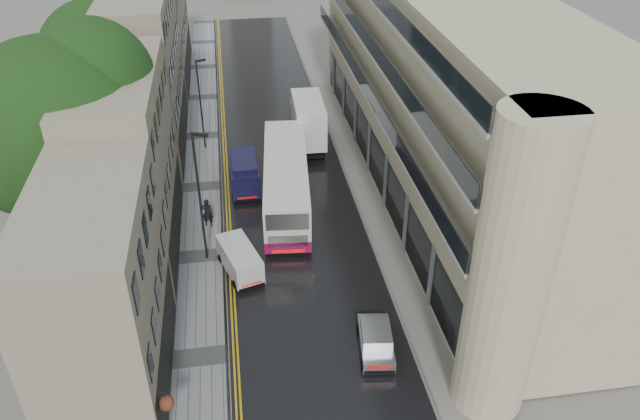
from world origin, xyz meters
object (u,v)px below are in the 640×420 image
object	(u,v)px
lamp_post_near	(200,199)
lamp_post_far	(201,106)
cream_bus	(266,211)
silver_hatchback	(364,359)
white_van	(235,276)
white_lorry	(297,131)
tree_near	(63,156)
navy_van	(233,185)
pedestrian	(207,213)
tree_far	(105,81)

from	to	relation	value
lamp_post_near	lamp_post_far	xyz separation A→B (m)	(-0.13, 14.64, -0.56)
cream_bus	lamp_post_far	world-z (taller)	lamp_post_far
silver_hatchback	white_van	world-z (taller)	white_van
lamp_post_far	white_van	bearing A→B (deg)	-105.46
white_lorry	lamp_post_near	size ratio (longest dim) A/B	0.92
white_van	lamp_post_near	xyz separation A→B (m)	(-1.60, 3.03, 3.34)
tree_near	navy_van	world-z (taller)	tree_near
pedestrian	navy_van	bearing A→B (deg)	-110.03
silver_hatchback	lamp_post_near	xyz separation A→B (m)	(-7.40, 9.94, 3.53)
cream_bus	tree_near	bearing A→B (deg)	-168.66
pedestrian	lamp_post_far	distance (m)	11.49
tree_far	white_van	distance (m)	19.69
tree_far	cream_bus	world-z (taller)	tree_far
silver_hatchback	white_van	distance (m)	9.02
tree_near	white_lorry	distance (m)	18.82
tree_near	lamp_post_near	size ratio (longest dim) A/B	1.70
tree_far	white_lorry	distance (m)	14.33
tree_near	white_lorry	xyz separation A→B (m)	(13.92, 11.66, -4.96)
cream_bus	silver_hatchback	bearing A→B (deg)	-68.17
white_lorry	lamp_post_near	xyz separation A→B (m)	(-6.95, -12.68, 2.23)
cream_bus	lamp_post_near	world-z (taller)	lamp_post_near
cream_bus	lamp_post_near	size ratio (longest dim) A/B	1.50
silver_hatchback	pedestrian	bearing A→B (deg)	125.71
white_lorry	silver_hatchback	xyz separation A→B (m)	(0.45, -22.62, -1.30)
tree_near	navy_van	bearing A→B (deg)	31.86
lamp_post_near	lamp_post_far	world-z (taller)	lamp_post_near
white_van	navy_van	world-z (taller)	navy_van
cream_bus	navy_van	world-z (taller)	cream_bus
tree_far	white_lorry	size ratio (longest dim) A/B	1.66
silver_hatchback	pedestrian	distance (m)	15.24
silver_hatchback	white_lorry	bearing A→B (deg)	98.27
white_lorry	pedestrian	xyz separation A→B (m)	(-6.84, -9.24, -0.89)
white_van	lamp_post_far	bearing A→B (deg)	78.73
navy_van	pedestrian	bearing A→B (deg)	-120.72
white_lorry	silver_hatchback	size ratio (longest dim) A/B	2.12
silver_hatchback	lamp_post_near	world-z (taller)	lamp_post_near
navy_van	cream_bus	bearing A→B (deg)	-67.01
silver_hatchback	lamp_post_far	xyz separation A→B (m)	(-7.53, 24.58, 2.97)
tree_far	white_van	bearing A→B (deg)	-64.13
navy_van	lamp_post_near	world-z (taller)	lamp_post_near
tree_near	lamp_post_near	distance (m)	7.55
tree_near	cream_bus	distance (m)	12.01
white_lorry	white_van	world-z (taller)	white_lorry
lamp_post_near	silver_hatchback	bearing A→B (deg)	-32.24
silver_hatchback	navy_van	xyz separation A→B (m)	(-5.56, 16.43, 0.56)
cream_bus	lamp_post_far	xyz separation A→B (m)	(-3.91, 12.46, 1.96)
lamp_post_near	lamp_post_far	bearing A→B (deg)	111.58
cream_bus	white_lorry	xyz separation A→B (m)	(3.17, 10.50, 0.29)
tree_near	lamp_post_near	world-z (taller)	tree_near
tree_far	navy_van	bearing A→B (deg)	-41.52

